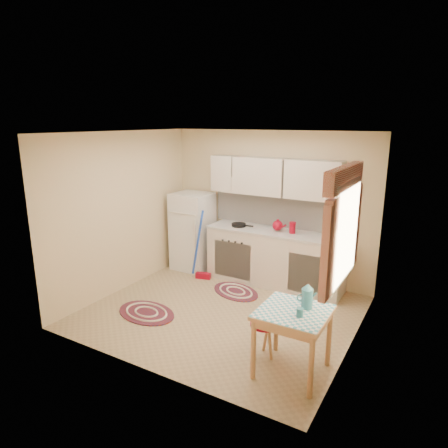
{
  "coord_description": "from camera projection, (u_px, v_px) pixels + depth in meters",
  "views": [
    {
      "loc": [
        2.64,
        -4.49,
        2.65
      ],
      "look_at": [
        -0.11,
        0.25,
        1.22
      ],
      "focal_mm": 32.0,
      "sensor_mm": 36.0,
      "label": 1
    }
  ],
  "objects": [
    {
      "name": "room_shell",
      "position": [
        240.0,
        200.0,
        5.43
      ],
      "size": [
        3.64,
        3.6,
        2.52
      ],
      "color": "tan",
      "rests_on": "ground"
    },
    {
      "name": "fridge",
      "position": [
        193.0,
        231.0,
        7.23
      ],
      "size": [
        0.65,
        0.6,
        1.4
      ],
      "primitive_type": "cube",
      "color": "white",
      "rests_on": "ground"
    },
    {
      "name": "broom",
      "position": [
        203.0,
        245.0,
        6.75
      ],
      "size": [
        0.3,
        0.19,
        1.2
      ],
      "primitive_type": null,
      "rotation": [
        0.0,
        0.0,
        0.26
      ],
      "color": "blue",
      "rests_on": "ground"
    },
    {
      "name": "base_cabinets",
      "position": [
        274.0,
        259.0,
        6.57
      ],
      "size": [
        2.25,
        0.6,
        0.88
      ],
      "primitive_type": "cube",
      "color": "beige",
      "rests_on": "ground"
    },
    {
      "name": "countertop",
      "position": [
        275.0,
        232.0,
        6.45
      ],
      "size": [
        2.27,
        0.62,
        0.04
      ],
      "primitive_type": "cube",
      "color": "#B6B2AD",
      "rests_on": "base_cabinets"
    },
    {
      "name": "frying_pan",
      "position": [
        239.0,
        225.0,
        6.71
      ],
      "size": [
        0.26,
        0.26,
        0.05
      ],
      "primitive_type": "cylinder",
      "rotation": [
        0.0,
        0.0,
        0.09
      ],
      "color": "black",
      "rests_on": "countertop"
    },
    {
      "name": "red_kettle",
      "position": [
        278.0,
        226.0,
        6.41
      ],
      "size": [
        0.19,
        0.17,
        0.19
      ],
      "primitive_type": null,
      "rotation": [
        0.0,
        0.0,
        -0.02
      ],
      "color": "maroon",
      "rests_on": "countertop"
    },
    {
      "name": "red_canister",
      "position": [
        292.0,
        228.0,
        6.29
      ],
      "size": [
        0.11,
        0.11,
        0.16
      ],
      "primitive_type": "cylinder",
      "rotation": [
        0.0,
        0.0,
        0.07
      ],
      "color": "maroon",
      "rests_on": "countertop"
    },
    {
      "name": "table",
      "position": [
        292.0,
        342.0,
        4.26
      ],
      "size": [
        0.72,
        0.72,
        0.72
      ],
      "primitive_type": "cube",
      "color": "tan",
      "rests_on": "ground"
    },
    {
      "name": "stool",
      "position": [
        263.0,
        340.0,
        4.58
      ],
      "size": [
        0.35,
        0.35,
        0.42
      ],
      "primitive_type": "cylinder",
      "rotation": [
        0.0,
        0.0,
        0.15
      ],
      "color": "maroon",
      "rests_on": "ground"
    },
    {
      "name": "coffee_pot",
      "position": [
        307.0,
        296.0,
        4.18
      ],
      "size": [
        0.19,
        0.17,
        0.3
      ],
      "primitive_type": null,
      "rotation": [
        0.0,
        0.0,
        0.4
      ],
      "color": "teal",
      "rests_on": "table"
    },
    {
      "name": "mug",
      "position": [
        300.0,
        313.0,
        4.02
      ],
      "size": [
        0.09,
        0.09,
        0.1
      ],
      "primitive_type": "cylinder",
      "rotation": [
        0.0,
        0.0,
        -0.43
      ],
      "color": "teal",
      "rests_on": "table"
    },
    {
      "name": "rug_center",
      "position": [
        236.0,
        291.0,
        6.35
      ],
      "size": [
        1.0,
        0.85,
        0.02
      ],
      "primitive_type": null,
      "rotation": [
        0.0,
        0.0,
        -0.39
      ],
      "color": "maroon",
      "rests_on": "ground"
    },
    {
      "name": "rug_left",
      "position": [
        146.0,
        313.0,
        5.66
      ],
      "size": [
        1.03,
        0.77,
        0.02
      ],
      "primitive_type": null,
      "rotation": [
        0.0,
        0.0,
        -0.17
      ],
      "color": "maroon",
      "rests_on": "ground"
    }
  ]
}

